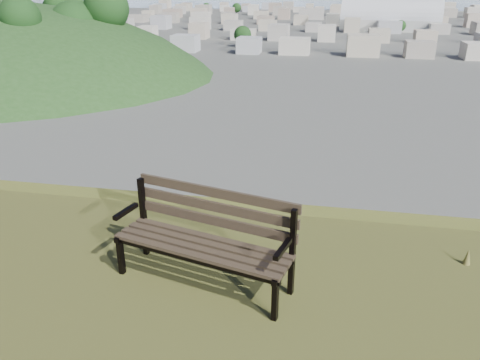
# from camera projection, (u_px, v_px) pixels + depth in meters

# --- Properties ---
(park_bench) EXTENTS (1.86, 1.00, 0.93)m
(park_bench) POSITION_uv_depth(u_px,v_px,m) (207.00, 233.00, 4.59)
(park_bench) COLOR #443627
(park_bench) RESTS_ON hilltop_mesa
(arena) EXTENTS (61.83, 32.04, 25.00)m
(arena) POSITION_uv_depth(u_px,v_px,m) (390.00, 20.00, 291.75)
(arena) COLOR beige
(arena) RESTS_ON ground
(city_blocks) EXTENTS (395.00, 361.00, 7.00)m
(city_blocks) POSITION_uv_depth(u_px,v_px,m) (333.00, 16.00, 367.75)
(city_blocks) COLOR beige
(city_blocks) RESTS_ON ground
(city_trees) EXTENTS (406.52, 387.20, 9.98)m
(city_trees) POSITION_uv_depth(u_px,v_px,m) (291.00, 21.00, 303.52)
(city_trees) COLOR #36221B
(city_trees) RESTS_ON ground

